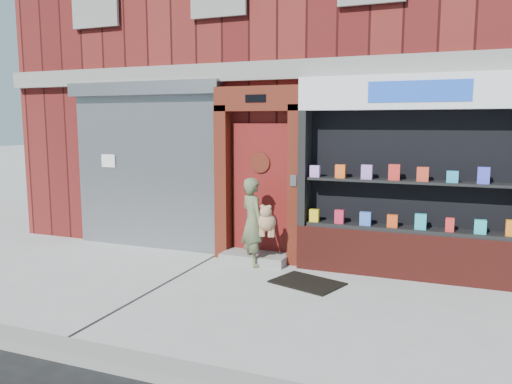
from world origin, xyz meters
The scene contains 8 objects.
ground centered at (0.00, 0.00, 0.00)m, with size 80.00×80.00×0.00m, color #9E9E99.
curb centered at (0.00, -2.15, 0.06)m, with size 60.00×0.30×0.12m, color gray.
building centered at (0.00, 5.99, 4.00)m, with size 12.00×8.16×8.00m.
shutter_bay centered at (-3.00, 1.93, 1.72)m, with size 3.10×0.30×3.04m.
red_door_bay centered at (-0.75, 1.86, 1.46)m, with size 1.52×0.58×2.90m.
pharmacy_bay centered at (1.75, 1.81, 1.37)m, with size 3.50×0.41×3.00m.
woman centered at (-0.69, 1.49, 0.73)m, with size 0.76×0.60×1.44m.
doormat centered at (0.37, 0.93, 0.01)m, with size 0.96×0.67×0.02m, color black.
Camera 1 is at (2.23, -5.83, 2.31)m, focal length 35.00 mm.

